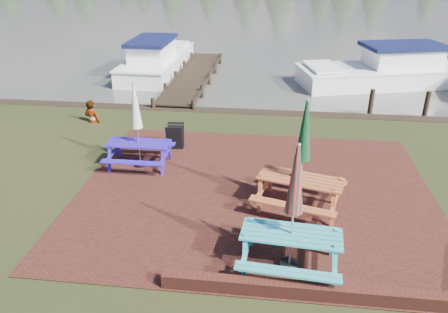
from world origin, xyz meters
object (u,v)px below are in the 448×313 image
Objects in this scene: picnic_table_red at (301,173)px; jetty at (193,76)px; picnic_table_teal at (292,228)px; picnic_table_blue at (138,139)px; person at (90,101)px; boat_jetty at (157,61)px; boat_near at (385,72)px; chalkboard at (175,137)px.

picnic_table_red is 0.30× the size of jetty.
picnic_table_teal is 5.72m from picnic_table_blue.
picnic_table_teal is 0.97× the size of picnic_table_red.
jetty is 6.57m from person.
boat_jetty is (-2.36, 10.77, -0.45)m from picnic_table_blue.
jetty is 8.95m from boat_near.
boat_jetty is (-2.20, 1.60, 0.29)m from jetty.
picnic_table_red reaches higher than picnic_table_teal.
boat_jetty reaches higher than person.
boat_near is at bearing -136.09° from person.
boat_jetty reaches higher than jetty.
boat_jetty is at bearing 102.32° from picnic_table_blue.
boat_jetty is (-3.10, 9.51, -0.02)m from chalkboard.
person is (-11.48, -6.74, 0.39)m from boat_near.
boat_near is (11.12, -0.88, 0.02)m from boat_jetty.
picnic_table_red is 1.69× the size of person.
jetty is 1.13× the size of boat_near.
picnic_table_teal is 0.38× the size of boat_jetty.
jetty is (-0.16, 9.17, -0.74)m from picnic_table_blue.
boat_near is (4.58, 13.80, -0.51)m from picnic_table_teal.
picnic_table_red reaches higher than boat_near.
picnic_table_red reaches higher than jetty.
picnic_table_red is at bearing 144.56° from boat_near.
picnic_table_blue reaches higher than boat_near.
boat_jetty is 4.32× the size of person.
picnic_table_red reaches higher than picnic_table_blue.
picnic_table_teal reaches higher than boat_near.
chalkboard is at bearing 59.55° from picnic_table_blue.
picnic_table_teal is at bearing -60.64° from chalkboard.
picnic_table_teal reaches higher than boat_jetty.
jetty is (-4.59, 10.90, -0.84)m from picnic_table_red.
picnic_table_teal is 1.09× the size of picnic_table_blue.
picnic_table_red is 11.85m from jetty.
picnic_table_red is (0.25, 2.18, 0.03)m from picnic_table_teal.
person reaches higher than chalkboard.
picnic_table_teal is 13.80m from jetty.
picnic_table_blue is 9.20m from jetty.
boat_jetty is 0.87× the size of boat_near.
jetty is at bearing 128.17° from picnic_table_red.
picnic_table_red reaches higher than chalkboard.
person is (-0.36, -7.62, 0.40)m from boat_jetty.
boat_jetty is 7.64m from person.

